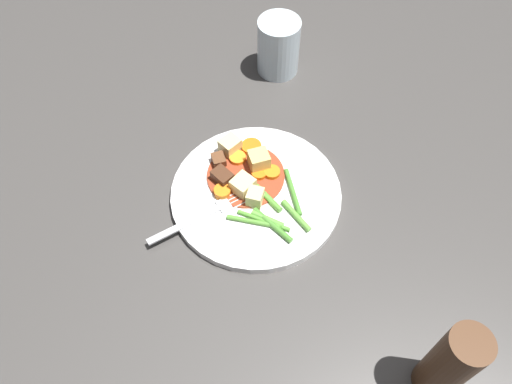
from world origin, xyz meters
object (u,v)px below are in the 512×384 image
object	(u,v)px
meat_chunk_0	(219,160)
pepper_mill	(450,364)
potato_chunk_0	(230,146)
potato_chunk_1	(255,197)
meat_chunk_1	(222,177)
dinner_plate	(256,195)
carrot_slice_4	(251,147)
carrot_slice_2	(270,171)
carrot_slice_0	(222,192)
carrot_slice_3	(238,158)
water_glass	(278,46)
carrot_slice_1	(259,173)
potato_chunk_3	(259,161)
potato_chunk_2	(243,185)
fork	(206,214)

from	to	relation	value
meat_chunk_0	pepper_mill	distance (m)	0.43
pepper_mill	potato_chunk_0	bearing A→B (deg)	-16.68
potato_chunk_1	meat_chunk_1	world-z (taller)	potato_chunk_1
dinner_plate	carrot_slice_4	xyz separation A→B (m)	(0.06, -0.06, 0.01)
dinner_plate	meat_chunk_1	distance (m)	0.06
potato_chunk_1	carrot_slice_2	bearing A→B (deg)	-75.92
carrot_slice_0	meat_chunk_1	distance (m)	0.02
carrot_slice_0	potato_chunk_1	xyz separation A→B (m)	(-0.05, -0.02, 0.01)
carrot_slice_3	water_glass	distance (m)	0.24
carrot_slice_2	potato_chunk_0	bearing A→B (deg)	2.00
carrot_slice_1	water_glass	bearing A→B (deg)	-60.71
dinner_plate	carrot_slice_4	size ratio (longest dim) A/B	8.09
potato_chunk_1	potato_chunk_3	size ratio (longest dim) A/B	0.79
dinner_plate	potato_chunk_1	distance (m)	0.03
potato_chunk_2	potato_chunk_0	bearing A→B (deg)	-37.13
potato_chunk_2	potato_chunk_1	bearing A→B (deg)	167.69
carrot_slice_1	meat_chunk_0	bearing A→B (deg)	17.11
dinner_plate	potato_chunk_2	distance (m)	0.03
pepper_mill	meat_chunk_1	bearing A→B (deg)	-10.48
carrot_slice_3	dinner_plate	bearing A→B (deg)	152.57
carrot_slice_3	potato_chunk_1	world-z (taller)	potato_chunk_1
dinner_plate	potato_chunk_0	distance (m)	0.09
meat_chunk_1	potato_chunk_0	bearing A→B (deg)	-62.82
potato_chunk_0	meat_chunk_0	distance (m)	0.03
carrot_slice_0	carrot_slice_3	xyz separation A→B (m)	(0.02, -0.06, -0.00)
dinner_plate	fork	size ratio (longest dim) A/B	1.54
carrot_slice_0	potato_chunk_3	xyz separation A→B (m)	(-0.01, -0.07, 0.01)
meat_chunk_0	potato_chunk_0	bearing A→B (deg)	-87.96
carrot_slice_0	pepper_mill	size ratio (longest dim) A/B	0.17
carrot_slice_2	fork	world-z (taller)	carrot_slice_2
water_glass	potato_chunk_2	bearing A→B (deg)	115.19
carrot_slice_0	carrot_slice_2	distance (m)	0.08
potato_chunk_1	pepper_mill	world-z (taller)	pepper_mill
dinner_plate	meat_chunk_1	xyz separation A→B (m)	(0.05, 0.01, 0.02)
potato_chunk_0	water_glass	world-z (taller)	water_glass
dinner_plate	potato_chunk_1	size ratio (longest dim) A/B	10.15
carrot_slice_3	potato_chunk_0	xyz separation A→B (m)	(0.02, -0.01, 0.01)
carrot_slice_0	meat_chunk_1	world-z (taller)	meat_chunk_1
potato_chunk_3	water_glass	world-z (taller)	water_glass
carrot_slice_0	carrot_slice_4	xyz separation A→B (m)	(0.02, -0.09, -0.00)
carrot_slice_0	water_glass	distance (m)	0.30
carrot_slice_1	potato_chunk_0	xyz separation A→B (m)	(0.07, -0.01, 0.01)
dinner_plate	meat_chunk_0	world-z (taller)	meat_chunk_0
dinner_plate	water_glass	size ratio (longest dim) A/B	2.52
carrot_slice_2	water_glass	distance (m)	0.25
carrot_slice_4	potato_chunk_1	world-z (taller)	potato_chunk_1
carrot_slice_1	meat_chunk_1	size ratio (longest dim) A/B	0.80
potato_chunk_2	meat_chunk_1	bearing A→B (deg)	9.16
fork	pepper_mill	distance (m)	0.38
carrot_slice_4	carrot_slice_3	bearing A→B (deg)	81.86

